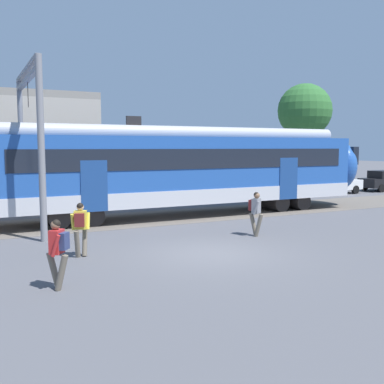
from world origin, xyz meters
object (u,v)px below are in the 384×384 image
object	(u,v)px
pedestrian_grey	(256,210)
parked_car_black	(384,181)
pedestrian_yellow	(80,225)
pedestrian_red	(58,248)
parked_car_white	(335,183)

from	to	relation	value
pedestrian_grey	parked_car_black	distance (m)	21.45
pedestrian_grey	pedestrian_yellow	bearing A→B (deg)	-177.01
parked_car_black	pedestrian_grey	bearing A→B (deg)	-151.62
pedestrian_red	parked_car_black	xyz separation A→B (m)	(26.66, 13.45, -0.21)
pedestrian_red	parked_car_black	bearing A→B (deg)	26.77
pedestrian_grey	parked_car_white	size ratio (longest dim) A/B	0.41
parked_car_white	parked_car_black	size ratio (longest dim) A/B	1.02
pedestrian_yellow	parked_car_white	bearing A→B (deg)	27.31
pedestrian_grey	parked_car_black	world-z (taller)	pedestrian_grey
pedestrian_yellow	parked_car_black	xyz separation A→B (m)	(25.49, 10.54, -0.21)
pedestrian_grey	parked_car_black	bearing A→B (deg)	28.38
pedestrian_yellow	pedestrian_grey	size ratio (longest dim) A/B	1.00
pedestrian_yellow	parked_car_black	bearing A→B (deg)	22.47
pedestrian_yellow	parked_car_black	size ratio (longest dim) A/B	0.42
pedestrian_red	pedestrian_grey	bearing A→B (deg)	22.65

